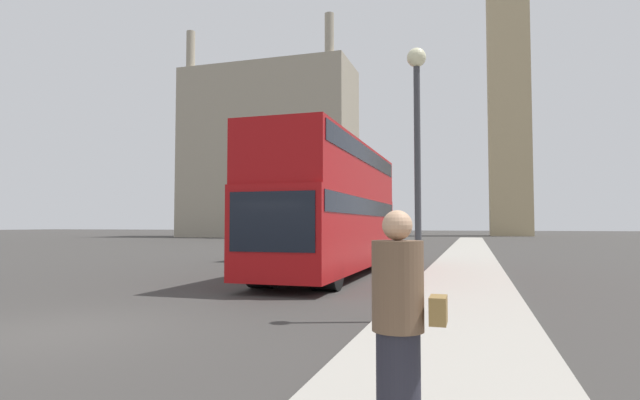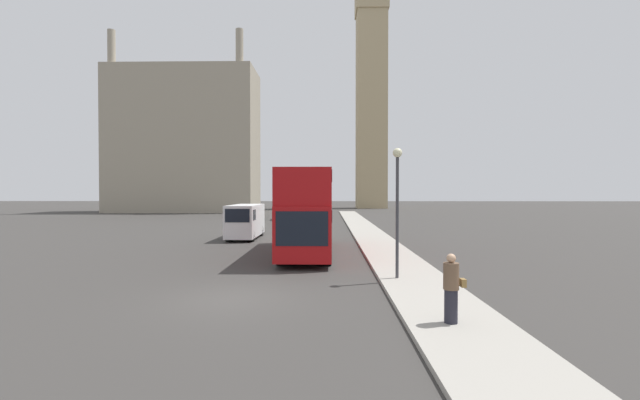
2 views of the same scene
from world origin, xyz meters
name	(u,v)px [view 2 (image 2 of 2)]	position (x,y,z in m)	size (l,w,h in m)	color
ground_plane	(234,298)	(0.00, 0.00, 0.00)	(300.00, 300.00, 0.00)	#383533
sidewalk_strip	(431,297)	(6.34, 0.00, 0.07)	(2.69, 120.00, 0.15)	#9E998E
clock_tower	(371,63)	(12.36, 78.35, 31.05)	(6.80, 6.97, 60.45)	tan
building_block_distant	(185,141)	(-21.81, 60.25, 12.30)	(24.71, 10.33, 29.92)	#9E937F
red_double_decker_bus	(308,208)	(1.92, 10.10, 2.53)	(2.61, 10.94, 4.53)	#A80F11
white_van	(245,220)	(-3.04, 17.65, 1.34)	(1.98, 5.84, 2.49)	white
pedestrian	(451,288)	(6.13, -2.98, 1.02)	(0.55, 0.39, 1.74)	#23232D
street_lamp	(397,191)	(5.69, 2.64, 3.47)	(0.36, 0.36, 4.96)	#38383D
parked_sedan	(282,214)	(-2.63, 39.59, 0.67)	(1.74, 4.43, 1.45)	#99999E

